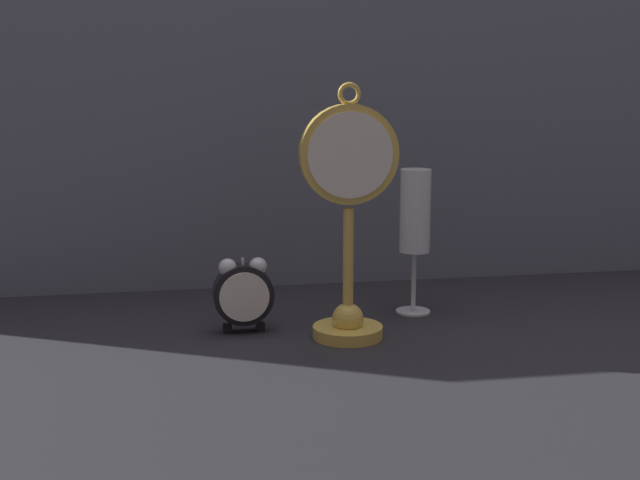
{
  "coord_description": "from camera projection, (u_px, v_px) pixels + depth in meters",
  "views": [
    {
      "loc": [
        -0.21,
        -1.1,
        0.36
      ],
      "look_at": [
        0.0,
        0.08,
        0.12
      ],
      "focal_mm": 50.0,
      "sensor_mm": 36.0,
      "label": 1
    }
  ],
  "objects": [
    {
      "name": "ground_plane",
      "position": [
        331.0,
        343.0,
        1.17
      ],
      "size": [
        4.0,
        4.0,
        0.0
      ],
      "primitive_type": "plane",
      "color": "#232328"
    },
    {
      "name": "pocket_watch_on_stand",
      "position": [
        349.0,
        223.0,
        1.16
      ],
      "size": [
        0.13,
        0.09,
        0.34
      ],
      "color": "gold",
      "rests_on": "ground_plane"
    },
    {
      "name": "fabric_backdrop_drape",
      "position": [
        293.0,
        67.0,
        1.41
      ],
      "size": [
        1.65,
        0.01,
        0.71
      ],
      "primitive_type": "cube",
      "color": "slate",
      "rests_on": "ground_plane"
    },
    {
      "name": "champagne_flute",
      "position": [
        415.0,
        220.0,
        1.29
      ],
      "size": [
        0.05,
        0.05,
        0.21
      ],
      "color": "silver",
      "rests_on": "ground_plane"
    },
    {
      "name": "alarm_clock_twin_bell",
      "position": [
        243.0,
        291.0,
        1.21
      ],
      "size": [
        0.08,
        0.03,
        0.1
      ],
      "color": "black",
      "rests_on": "ground_plane"
    }
  ]
}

